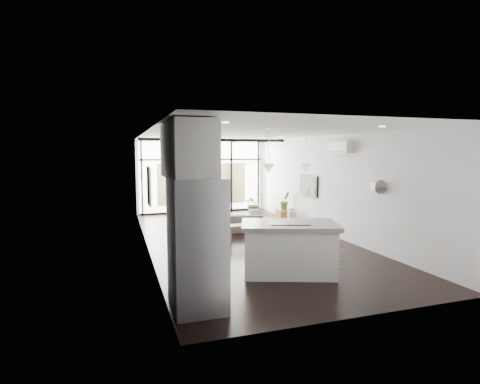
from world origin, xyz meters
TOP-DOWN VIEW (x-y plane):
  - floor at (0.00, 0.00)m, footprint 5.00×10.00m
  - ceiling at (0.00, 0.00)m, footprint 5.00×10.00m
  - wall_left at (-2.50, 0.00)m, footprint 0.02×10.00m
  - wall_right at (2.50, 0.00)m, footprint 0.02×10.00m
  - wall_back at (0.00, 5.00)m, footprint 5.00×0.02m
  - wall_front at (0.00, -5.00)m, footprint 5.00×0.02m
  - glazing at (0.00, 4.88)m, footprint 5.00×0.20m
  - skylight at (0.00, 4.00)m, footprint 4.70×1.90m
  - neighbour_building at (0.00, 4.95)m, footprint 3.50×0.02m
  - island at (-0.08, -2.95)m, footprint 2.06×1.62m
  - cooktop at (-0.08, -2.95)m, footprint 0.86×0.71m
  - fridge at (-2.07, -3.95)m, footprint 0.76×0.95m
  - appliance_column at (-2.07, -3.15)m, footprint 0.59×0.61m
  - upper_cabinets at (-2.12, -3.50)m, footprint 0.62×1.75m
  - pendant_left at (-0.40, -2.65)m, footprint 0.26×0.26m
  - pendant_right at (0.40, -2.65)m, footprint 0.26×0.26m
  - sofa at (0.19, 1.05)m, footprint 1.85×0.93m
  - console_bench at (0.14, -0.25)m, footprint 1.42×0.41m
  - pouf at (0.49, 1.67)m, footprint 0.57×0.57m
  - crate at (2.23, 2.18)m, footprint 0.52×0.52m
  - plant_tall at (1.70, 3.79)m, footprint 0.90×0.96m
  - plant_crate at (2.23, 2.18)m, footprint 0.43×0.68m
  - milk_can at (2.19, 1.59)m, footprint 0.29×0.29m
  - bistro_set at (-0.04, 4.39)m, footprint 1.42×0.57m
  - tv at (2.46, 1.00)m, footprint 0.05×1.10m
  - ac_unit at (2.38, -0.80)m, footprint 0.22×0.90m
  - framed_art at (-2.47, -0.50)m, footprint 0.04×0.70m

SIDE VIEW (x-z plane):
  - floor at x=0.00m, z-range 0.00..0.00m
  - crate at x=2.23m, z-range 0.00..0.38m
  - pouf at x=0.49m, z-range 0.00..0.39m
  - console_bench at x=0.14m, z-range 0.00..0.45m
  - milk_can at x=2.19m, z-range 0.00..0.53m
  - plant_tall at x=1.70m, z-range 0.00..0.63m
  - bistro_set at x=-0.04m, z-range 0.00..0.68m
  - sofa at x=0.19m, z-range 0.00..0.70m
  - island at x=-0.08m, z-range 0.00..0.99m
  - plant_crate at x=2.23m, z-range 0.38..0.66m
  - fridge at x=-2.07m, z-range 0.00..1.96m
  - cooktop at x=-0.08m, z-range 0.99..1.00m
  - neighbour_building at x=0.00m, z-range 0.30..1.90m
  - appliance_column at x=-2.07m, z-range 0.00..2.27m
  - tv at x=2.46m, z-range 0.98..1.62m
  - wall_left at x=-2.50m, z-range 0.00..2.80m
  - wall_right at x=2.50m, z-range 0.00..2.80m
  - wall_back at x=0.00m, z-range 0.00..2.80m
  - wall_front at x=0.00m, z-range 0.00..2.80m
  - glazing at x=0.00m, z-range 0.00..2.80m
  - framed_art at x=-2.47m, z-range 1.10..2.00m
  - pendant_left at x=-0.40m, z-range 1.93..2.11m
  - pendant_right at x=0.40m, z-range 1.93..2.11m
  - upper_cabinets at x=-2.12m, z-range 1.92..2.78m
  - ac_unit at x=2.38m, z-range 2.30..2.60m
  - skylight at x=0.00m, z-range 2.74..2.80m
  - ceiling at x=0.00m, z-range 2.80..2.80m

